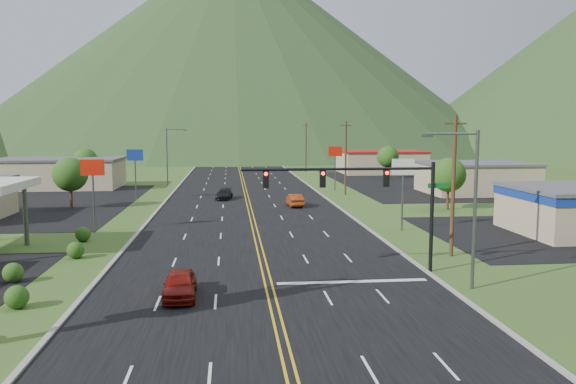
{
  "coord_description": "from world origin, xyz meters",
  "views": [
    {
      "loc": [
        -2.17,
        -19.89,
        9.16
      ],
      "look_at": [
        2.0,
        20.16,
        4.5
      ],
      "focal_mm": 35.0,
      "sensor_mm": 36.0,
      "label": 1
    }
  ],
  "objects": [
    {
      "name": "traffic_signal",
      "position": [
        6.48,
        14.0,
        5.33
      ],
      "size": [
        13.1,
        0.43,
        7.0
      ],
      "color": "black",
      "rests_on": "ground"
    },
    {
      "name": "road",
      "position": [
        0.0,
        0.0,
        0.0
      ],
      "size": [
        20.0,
        460.0,
        0.04
      ],
      "primitive_type": "cube",
      "color": "black",
      "rests_on": "ground"
    },
    {
      "name": "car_dark_mid",
      "position": [
        -2.93,
        51.45,
        0.63
      ],
      "size": [
        2.43,
        4.55,
        1.25
      ],
      "primitive_type": "imported",
      "rotation": [
        0.0,
        0.0,
        -0.16
      ],
      "color": "black",
      "rests_on": "ground"
    },
    {
      "name": "building_east_mid",
      "position": [
        32.0,
        55.0,
        2.16
      ],
      "size": [
        14.4,
        11.4,
        4.3
      ],
      "color": "tan",
      "rests_on": "ground"
    },
    {
      "name": "tree_east_b",
      "position": [
        26.0,
        78.0,
        3.89
      ],
      "size": [
        3.84,
        3.84,
        5.82
      ],
      "color": "#382314",
      "rests_on": "ground"
    },
    {
      "name": "utility_pole_c",
      "position": [
        13.5,
        95.0,
        5.13
      ],
      "size": [
        1.6,
        0.28,
        10.0
      ],
      "color": "#382314",
      "rests_on": "ground"
    },
    {
      "name": "pole_sign_east_b",
      "position": [
        13.0,
        60.0,
        5.05
      ],
      "size": [
        2.0,
        0.18,
        6.4
      ],
      "color": "#59595E",
      "rests_on": "ground"
    },
    {
      "name": "tree_west_b",
      "position": [
        -25.0,
        72.0,
        3.89
      ],
      "size": [
        3.84,
        3.84,
        5.82
      ],
      "color": "#382314",
      "rests_on": "ground"
    },
    {
      "name": "curb_east",
      "position": [
        10.15,
        0.0,
        0.0
      ],
      "size": [
        0.3,
        460.0,
        0.14
      ],
      "primitive_type": "cube",
      "color": "gray",
      "rests_on": "ground"
    },
    {
      "name": "car_red_far",
      "position": [
        5.31,
        44.21,
        0.71
      ],
      "size": [
        1.72,
        4.41,
        1.43
      ],
      "primitive_type": "imported",
      "rotation": [
        0.0,
        0.0,
        3.19
      ],
      "color": "#973910",
      "rests_on": "ground"
    },
    {
      "name": "utility_pole_a",
      "position": [
        13.5,
        18.0,
        5.13
      ],
      "size": [
        1.6,
        0.28,
        10.0
      ],
      "color": "#382314",
      "rests_on": "ground"
    },
    {
      "name": "building_west_far",
      "position": [
        -28.0,
        68.0,
        2.26
      ],
      "size": [
        18.4,
        11.4,
        4.5
      ],
      "color": "tan",
      "rests_on": "ground"
    },
    {
      "name": "ground",
      "position": [
        0.0,
        0.0,
        0.0
      ],
      "size": [
        500.0,
        500.0,
        0.0
      ],
      "primitive_type": "plane",
      "color": "#30491A",
      "rests_on": "ground"
    },
    {
      "name": "pole_sign_west_a",
      "position": [
        -14.0,
        30.0,
        5.05
      ],
      "size": [
        2.0,
        0.18,
        6.4
      ],
      "color": "#59595E",
      "rests_on": "ground"
    },
    {
      "name": "tree_east_a",
      "position": [
        22.0,
        40.0,
        3.89
      ],
      "size": [
        3.84,
        3.84,
        5.82
      ],
      "color": "#382314",
      "rests_on": "ground"
    },
    {
      "name": "pole_sign_east_a",
      "position": [
        13.0,
        28.0,
        5.05
      ],
      "size": [
        2.0,
        0.18,
        6.4
      ],
      "color": "#59595E",
      "rests_on": "ground"
    },
    {
      "name": "utility_pole_b",
      "position": [
        13.5,
        55.0,
        5.13
      ],
      "size": [
        1.6,
        0.28,
        10.0
      ],
      "color": "#382314",
      "rests_on": "ground"
    },
    {
      "name": "tree_west_a",
      "position": [
        -20.0,
        45.0,
        3.89
      ],
      "size": [
        3.84,
        3.84,
        5.82
      ],
      "color": "#382314",
      "rests_on": "ground"
    },
    {
      "name": "streetlight_east",
      "position": [
        11.18,
        10.0,
        5.18
      ],
      "size": [
        3.28,
        0.25,
        9.0
      ],
      "color": "#59595E",
      "rests_on": "ground"
    },
    {
      "name": "pole_sign_west_b",
      "position": [
        -14.0,
        52.0,
        5.05
      ],
      "size": [
        2.0,
        0.18,
        6.4
      ],
      "color": "#59595E",
      "rests_on": "ground"
    },
    {
      "name": "streetlight_west",
      "position": [
        -11.68,
        70.0,
        5.18
      ],
      "size": [
        3.28,
        0.25,
        9.0
      ],
      "color": "#59595E",
      "rests_on": "ground"
    },
    {
      "name": "utility_pole_d",
      "position": [
        13.5,
        135.0,
        5.13
      ],
      "size": [
        1.6,
        0.28,
        10.0
      ],
      "color": "#382314",
      "rests_on": "ground"
    },
    {
      "name": "mountain_n",
      "position": [
        0.0,
        220.0,
        42.5
      ],
      "size": [
        220.0,
        220.0,
        85.0
      ],
      "primitive_type": "cone",
      "color": "#1B3618",
      "rests_on": "ground"
    },
    {
      "name": "building_east_far",
      "position": [
        28.0,
        90.0,
        2.26
      ],
      "size": [
        16.4,
        12.4,
        4.5
      ],
      "color": "tan",
      "rests_on": "ground"
    },
    {
      "name": "car_red_near",
      "position": [
        -4.92,
        9.95,
        0.73
      ],
      "size": [
        1.85,
        4.34,
        1.46
      ],
      "primitive_type": "imported",
      "rotation": [
        0.0,
        0.0,
        0.03
      ],
      "color": "maroon",
      "rests_on": "ground"
    }
  ]
}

